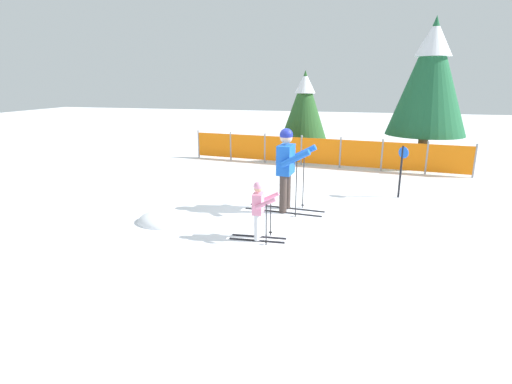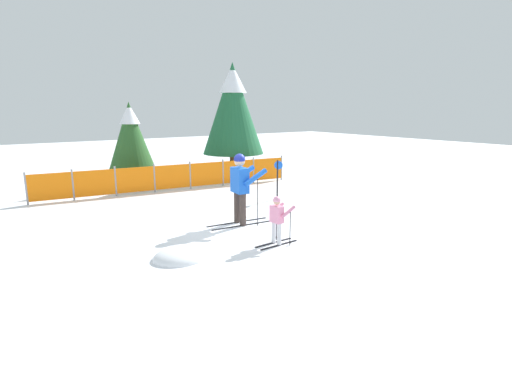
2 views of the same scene
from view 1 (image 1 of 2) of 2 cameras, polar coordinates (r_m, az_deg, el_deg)
ground_plane at (r=9.04m, az=3.01°, el=-2.62°), size 60.00×60.00×0.00m
skier_adult at (r=8.74m, az=4.47°, el=4.26°), size 1.77×0.83×1.85m
skier_child at (r=7.21m, az=0.45°, el=-2.04°), size 1.04×0.53×1.10m
safety_fence at (r=13.75m, az=9.20°, el=5.75°), size 9.33×1.11×1.03m
conifer_far at (r=14.96m, az=23.68°, el=15.03°), size 2.61×2.61×4.85m
conifer_near at (r=15.56m, az=6.95°, el=12.42°), size 1.73×1.73×3.21m
trail_marker at (r=10.45m, az=20.08°, el=3.54°), size 0.22×0.21×1.30m
snow_mound at (r=8.52m, az=-12.83°, el=-4.17°), size 1.16×0.99×0.46m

